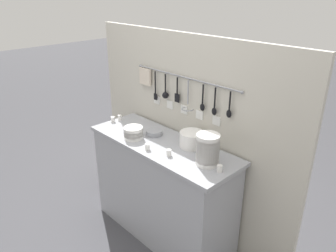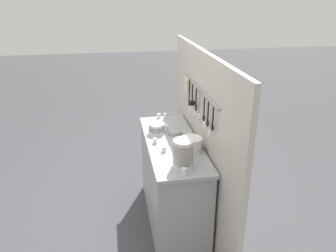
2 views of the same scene
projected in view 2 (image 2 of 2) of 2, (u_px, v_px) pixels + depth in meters
ground_plane at (172, 219)px, 3.38m from camera, size 20.00×20.00×0.00m
counter at (172, 182)px, 3.21m from camera, size 1.33×0.48×0.89m
back_wall at (201, 142)px, 3.10m from camera, size 2.13×0.11×1.72m
bowl_stack_short_front at (157, 128)px, 3.20m from camera, size 0.16×0.16×0.10m
bowl_stack_tall_left at (184, 153)px, 2.58m from camera, size 0.16×0.16×0.22m
plate_stack at (191, 144)px, 2.85m from camera, size 0.19×0.19×0.12m
steel_mixing_bowl at (175, 132)px, 3.18m from camera, size 0.14×0.14×0.04m
cup_mid_row at (166, 127)px, 3.29m from camera, size 0.04×0.04×0.05m
cup_back_left at (159, 116)px, 3.59m from camera, size 0.04×0.04×0.05m
cup_by_caddy at (155, 141)px, 2.99m from camera, size 0.04×0.04×0.05m
cup_front_left at (165, 116)px, 3.60m from camera, size 0.04×0.04×0.05m
cup_back_right at (164, 149)px, 2.84m from camera, size 0.04×0.04×0.05m
cup_centre at (184, 171)px, 2.49m from camera, size 0.04×0.04×0.05m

